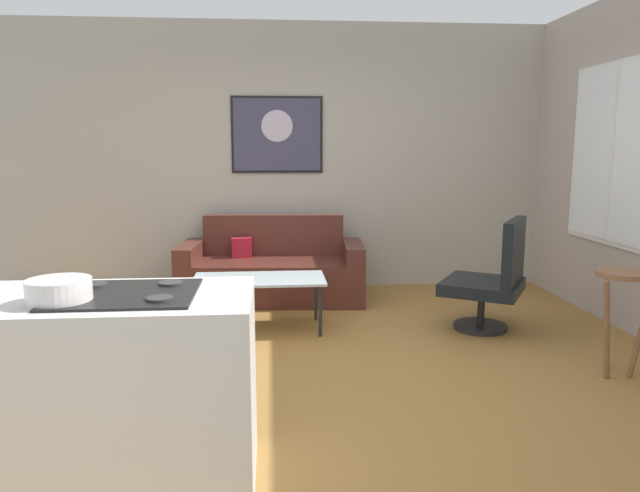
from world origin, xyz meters
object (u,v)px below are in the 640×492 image
object	(u,v)px
couch	(272,272)
armchair	(493,279)
wall_painting	(277,134)
mixing_bowl	(59,292)
bar_stool	(621,296)
coffee_table	(259,282)

from	to	relation	value
couch	armchair	size ratio (longest dim) A/B	1.96
armchair	wall_painting	world-z (taller)	wall_painting
couch	mixing_bowl	world-z (taller)	mixing_bowl
mixing_bowl	wall_painting	size ratio (longest dim) A/B	0.27
wall_painting	bar_stool	bearing A→B (deg)	-50.92
mixing_bowl	coffee_table	bearing A→B (deg)	72.48
armchair	mixing_bowl	bearing A→B (deg)	-140.43
couch	wall_painting	world-z (taller)	wall_painting
coffee_table	wall_painting	size ratio (longest dim) A/B	1.14
bar_stool	wall_painting	distance (m)	3.68
bar_stool	mixing_bowl	world-z (taller)	mixing_bowl
coffee_table	bar_stool	world-z (taller)	bar_stool
couch	bar_stool	xyz separation A→B (m)	(2.29, -2.24, 0.27)
coffee_table	armchair	bearing A→B (deg)	-5.57
couch	bar_stool	bearing A→B (deg)	-44.35
bar_stool	mixing_bowl	bearing A→B (deg)	-159.38
armchair	wall_painting	size ratio (longest dim) A/B	0.99
couch	armchair	distance (m)	2.19
coffee_table	wall_painting	world-z (taller)	wall_painting
couch	wall_painting	bearing A→B (deg)	81.84
mixing_bowl	wall_painting	distance (m)	4.09
armchair	wall_painting	bearing A→B (deg)	135.84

